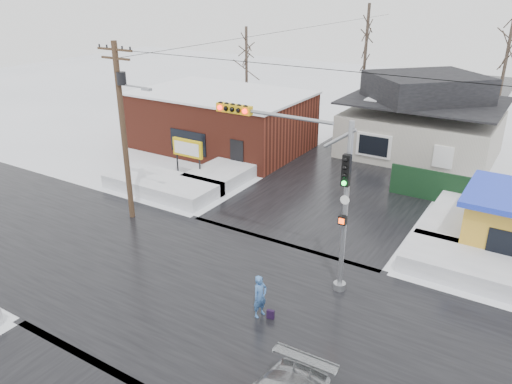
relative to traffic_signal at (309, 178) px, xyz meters
The scene contains 17 objects.
ground 5.94m from the traffic_signal, 129.36° to the right, with size 120.00×120.00×0.00m, color white.
road_ns 5.94m from the traffic_signal, 129.36° to the right, with size 10.00×120.00×0.02m, color black.
road_ew 5.94m from the traffic_signal, 129.36° to the right, with size 120.00×10.00×0.02m, color black.
snowbank_nw 12.81m from the traffic_signal, 160.57° to the left, with size 7.00×3.00×0.80m, color white.
snowbank_ne 8.75m from the traffic_signal, 31.56° to the left, with size 7.00×3.00×0.80m, color white.
snowbank_nside_w 13.70m from the traffic_signal, 136.24° to the left, with size 3.00×8.00×0.80m, color white.
snowbank_nside_e 10.94m from the traffic_signal, 63.18° to the left, with size 3.00×8.00×0.80m, color white.
traffic_signal is the anchor object (origin of this frame).
utility_pole 10.39m from the traffic_signal, behind, with size 3.15×0.44×9.00m.
brick_building 18.87m from the traffic_signal, 135.87° to the left, with size 12.20×8.20×4.12m.
marquee_sign 13.42m from the traffic_signal, 150.28° to the left, with size 2.20×0.21×2.55m.
house 19.13m from the traffic_signal, 91.29° to the left, with size 10.40×8.40×5.76m.
fence 12.31m from the traffic_signal, 69.77° to the left, with size 8.00×0.12×1.80m, color black.
tree_far_left 24.16m from the traffic_signal, 105.60° to the left, with size 3.00×3.00×10.00m.
tree_far_west 26.75m from the traffic_signal, 128.00° to the left, with size 3.00×3.00×8.00m.
pedestrian 4.86m from the traffic_signal, 94.71° to the right, with size 0.61×0.40×1.68m, color #3B67A7.
shopping_bag 5.35m from the traffic_signal, 86.88° to the right, with size 0.28×0.12×0.35m, color black.
Camera 1 is at (10.15, -13.28, 11.50)m, focal length 35.00 mm.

